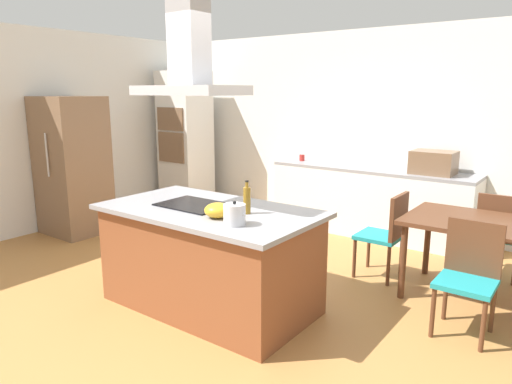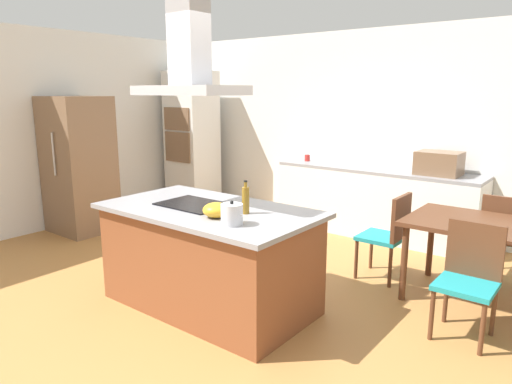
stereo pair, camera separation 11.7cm
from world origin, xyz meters
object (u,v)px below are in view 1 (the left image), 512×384
object	(u,v)px
cooktop	(194,205)
chair_facing_island	(469,271)
olive_oil_bottle	(247,200)
wall_oven_stack	(185,139)
refrigerator	(73,166)
chair_facing_back_wall	(500,231)
tea_kettle	(235,214)
dining_table	(488,231)
coffee_mug_red	(302,158)
range_hood	(190,64)
mixing_bowl	(218,210)
countertop_microwave	(433,162)
chair_at_left_end	(388,230)

from	to	relation	value
cooktop	chair_facing_island	size ratio (longest dim) A/B	0.67
olive_oil_bottle	chair_facing_island	size ratio (longest dim) A/B	0.31
olive_oil_bottle	wall_oven_stack	distance (m)	4.18
refrigerator	chair_facing_back_wall	xyz separation A→B (m)	(4.92, 1.60, -0.40)
chair_facing_back_wall	chair_facing_island	bearing A→B (deg)	-90.00
tea_kettle	dining_table	world-z (taller)	tea_kettle
chair_facing_island	coffee_mug_red	bearing A→B (deg)	143.75
cooktop	coffee_mug_red	xyz separation A→B (m)	(-0.61, 2.88, 0.04)
chair_facing_back_wall	wall_oven_stack	bearing A→B (deg)	174.82
wall_oven_stack	refrigerator	distance (m)	2.05
wall_oven_stack	chair_facing_island	world-z (taller)	wall_oven_stack
tea_kettle	chair_facing_island	xyz separation A→B (m)	(1.44, 1.14, -0.47)
chair_facing_back_wall	range_hood	world-z (taller)	range_hood
olive_oil_bottle	wall_oven_stack	xyz separation A→B (m)	(-3.27, 2.59, 0.08)
tea_kettle	range_hood	bearing A→B (deg)	158.82
tea_kettle	refrigerator	size ratio (longest dim) A/B	0.12
mixing_bowl	chair_facing_back_wall	xyz separation A→B (m)	(1.68, 2.39, -0.45)
olive_oil_bottle	countertop_microwave	size ratio (longest dim) A/B	0.55
countertop_microwave	chair_facing_island	xyz separation A→B (m)	(0.89, -2.00, -0.53)
dining_table	range_hood	xyz separation A→B (m)	(-2.11, -1.54, 1.43)
olive_oil_bottle	chair_at_left_end	size ratio (longest dim) A/B	0.31
chair_at_left_end	countertop_microwave	bearing A→B (deg)	88.84
wall_oven_stack	chair_at_left_end	size ratio (longest dim) A/B	2.47
chair_at_left_end	chair_facing_back_wall	xyz separation A→B (m)	(0.92, 0.67, 0.00)
cooktop	countertop_microwave	bearing A→B (deg)	66.97
refrigerator	wall_oven_stack	bearing A→B (deg)	87.75
mixing_bowl	coffee_mug_red	world-z (taller)	mixing_bowl
mixing_bowl	dining_table	xyz separation A→B (m)	(1.68, 1.72, -0.29)
chair_at_left_end	range_hood	world-z (taller)	range_hood
refrigerator	coffee_mug_red	bearing A→B (deg)	46.04
cooktop	refrigerator	size ratio (longest dim) A/B	0.33
countertop_microwave	refrigerator	world-z (taller)	refrigerator
mixing_bowl	chair_facing_island	bearing A→B (deg)	32.18
tea_kettle	mixing_bowl	size ratio (longest dim) A/B	1.02
tea_kettle	dining_table	distance (m)	2.33
mixing_bowl	chair_facing_back_wall	world-z (taller)	mixing_bowl
wall_oven_stack	chair_facing_back_wall	size ratio (longest dim) A/B	2.47
coffee_mug_red	wall_oven_stack	distance (m)	2.13
olive_oil_bottle	range_hood	size ratio (longest dim) A/B	0.31
range_hood	refrigerator	bearing A→B (deg)	167.78
olive_oil_bottle	dining_table	size ratio (longest dim) A/B	0.20
olive_oil_bottle	wall_oven_stack	bearing A→B (deg)	141.60
chair_facing_island	range_hood	distance (m)	2.79
cooktop	range_hood	size ratio (longest dim) A/B	0.67
refrigerator	dining_table	bearing A→B (deg)	10.77
chair_facing_back_wall	range_hood	distance (m)	3.45
olive_oil_bottle	countertop_microwave	world-z (taller)	countertop_microwave
countertop_microwave	dining_table	world-z (taller)	countertop_microwave
refrigerator	range_hood	size ratio (longest dim) A/B	2.02
olive_oil_bottle	mixing_bowl	distance (m)	0.27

